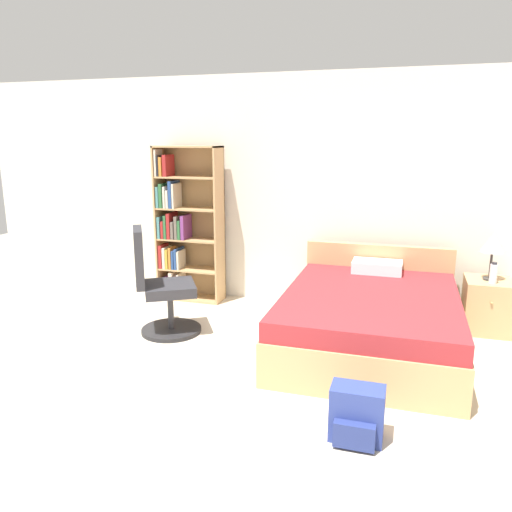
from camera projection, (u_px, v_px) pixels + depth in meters
ground_plane at (237, 478)px, 2.85m from camera, size 14.00×14.00×0.00m
wall_back at (331, 193)px, 5.56m from camera, size 9.00×0.06×2.60m
bookshelf at (182, 227)px, 5.89m from camera, size 0.77×0.31×1.81m
bed at (370, 319)px, 4.58m from camera, size 1.54×2.02×0.79m
office_chair at (160, 289)px, 4.88m from camera, size 0.72×0.68×1.07m
nightstand at (487, 305)px, 4.99m from camera, size 0.44×0.49×0.53m
table_lamp at (493, 244)px, 4.85m from camera, size 0.23×0.23×0.47m
water_bottle at (493, 273)px, 4.79m from camera, size 0.07×0.07×0.21m
backpack_blue at (357, 415)px, 3.17m from camera, size 0.34×0.27×0.36m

